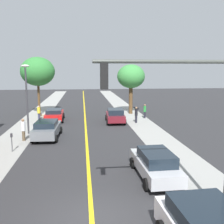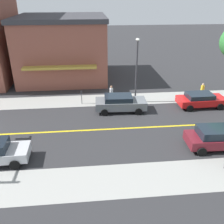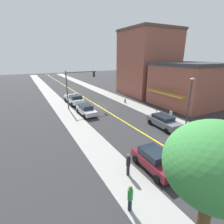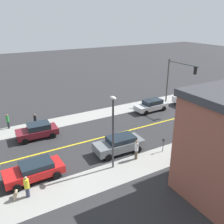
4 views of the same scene
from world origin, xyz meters
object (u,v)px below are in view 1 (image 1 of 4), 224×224
at_px(red_sedan_left_curb, 54,114).
at_px(small_dog, 42,115).
at_px(street_tree_right_corner, 131,77).
at_px(street_lamp, 26,91).
at_px(grey_sedan_left_curb, 47,129).
at_px(pedestrian_green_shirt, 145,111).
at_px(maroon_sedan_right_curb, 115,116).
at_px(pedestrian_white_shirt, 23,129).
at_px(pedestrian_black_shirt, 136,114).
at_px(parking_meter, 12,140).
at_px(street_tree_left_near, 38,72).
at_px(traffic_light_mast, 191,110).
at_px(silver_sedan_right_curb, 155,164).
at_px(pedestrian_yellow_shirt, 39,112).

relative_size(red_sedan_left_curb, small_dog, 6.36).
distance_m(street_tree_right_corner, street_lamp, 15.15).
bearing_deg(grey_sedan_left_curb, pedestrian_green_shirt, -49.89).
bearing_deg(small_dog, pedestrian_green_shirt, 19.05).
bearing_deg(pedestrian_green_shirt, maroon_sedan_right_curb, -156.41).
distance_m(pedestrian_white_shirt, pedestrian_black_shirt, 12.41).
height_order(parking_meter, pedestrian_white_shirt, pedestrian_white_shirt).
bearing_deg(street_tree_left_near, traffic_light_mast, -69.51).
xyz_separation_m(street_tree_right_corner, grey_sedan_left_curb, (-9.46, -11.73, -4.09)).
distance_m(parking_meter, maroon_sedan_right_curb, 12.81).
distance_m(street_tree_right_corner, silver_sedan_right_curb, 21.47).
distance_m(traffic_light_mast, silver_sedan_right_curb, 5.37).
bearing_deg(small_dog, street_tree_right_corner, 36.08).
bearing_deg(street_tree_right_corner, red_sedan_left_curb, -157.80).
height_order(street_tree_right_corner, small_dog, street_tree_right_corner).
xyz_separation_m(pedestrian_white_shirt, small_dog, (-0.03, 10.19, -0.63)).
bearing_deg(street_lamp, parking_meter, -91.02).
bearing_deg(pedestrian_green_shirt, street_tree_left_near, 155.37).
xyz_separation_m(street_tree_left_near, street_lamp, (0.67, -10.56, -1.69)).
bearing_deg(pedestrian_yellow_shirt, pedestrian_green_shirt, -57.20).
xyz_separation_m(red_sedan_left_curb, pedestrian_green_shirt, (10.72, 0.43, 0.18)).
bearing_deg(traffic_light_mast, street_lamp, -59.34).
height_order(parking_meter, maroon_sedan_right_curb, maroon_sedan_right_curb).
relative_size(street_lamp, small_dog, 8.81).
relative_size(silver_sedan_right_curb, pedestrian_green_shirt, 2.70).
relative_size(parking_meter, pedestrian_yellow_shirt, 0.81).
bearing_deg(pedestrian_white_shirt, pedestrian_yellow_shirt, 124.73).
distance_m(grey_sedan_left_curb, pedestrian_white_shirt, 1.93).
height_order(street_tree_left_near, maroon_sedan_right_curb, street_tree_left_near).
bearing_deg(street_lamp, street_tree_right_corner, 41.25).
bearing_deg(maroon_sedan_right_curb, pedestrian_yellow_shirt, 74.00).
relative_size(parking_meter, maroon_sedan_right_curb, 0.32).
height_order(red_sedan_left_curb, silver_sedan_right_curb, silver_sedan_right_curb).
xyz_separation_m(silver_sedan_right_curb, pedestrian_white_shirt, (-8.71, 8.55, 0.19)).
bearing_deg(silver_sedan_right_curb, pedestrian_white_shirt, 43.95).
distance_m(street_tree_right_corner, parking_meter, 19.53).
bearing_deg(street_tree_right_corner, parking_meter, -126.82).
xyz_separation_m(street_tree_left_near, maroon_sedan_right_curb, (9.21, -6.43, -4.77)).
xyz_separation_m(red_sedan_left_curb, pedestrian_black_shirt, (9.11, -2.24, 0.22)).
xyz_separation_m(pedestrian_green_shirt, small_dog, (-12.39, 1.32, -0.56)).
height_order(pedestrian_black_shirt, small_dog, pedestrian_black_shirt).
relative_size(street_tree_left_near, street_lamp, 1.19).
relative_size(pedestrian_white_shirt, pedestrian_black_shirt, 1.04).
bearing_deg(maroon_sedan_right_curb, pedestrian_black_shirt, -96.07).
relative_size(pedestrian_green_shirt, pedestrian_yellow_shirt, 1.03).
xyz_separation_m(maroon_sedan_right_curb, pedestrian_black_shirt, (2.29, -0.33, 0.16)).
bearing_deg(maroon_sedan_right_curb, pedestrian_white_shirt, 129.87).
bearing_deg(grey_sedan_left_curb, pedestrian_white_shirt, 111.68).
xyz_separation_m(street_tree_left_near, pedestrian_white_shirt, (0.76, -12.97, -4.59)).
height_order(traffic_light_mast, small_dog, traffic_light_mast).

